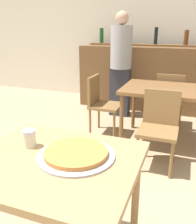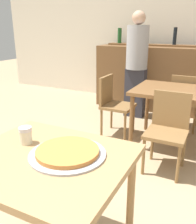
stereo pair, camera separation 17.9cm
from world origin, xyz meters
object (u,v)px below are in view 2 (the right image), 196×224
at_px(chair_far_side_left, 113,101).
at_px(cheese_shaker, 26,135).
at_px(pizza_tray, 68,153).
at_px(chair_far_side_front, 168,126).
at_px(person_standing, 137,62).
at_px(chair_far_side_back, 185,99).

bearing_deg(chair_far_side_left, cheese_shaker, -172.70).
bearing_deg(pizza_tray, chair_far_side_front, 78.12).
xyz_separation_m(chair_far_side_left, cheese_shaker, (0.25, -1.96, 0.34)).
height_order(chair_far_side_front, person_standing, person_standing).
height_order(chair_far_side_back, cheese_shaker, cheese_shaker).
bearing_deg(chair_far_side_left, chair_far_side_front, -123.80).
relative_size(chair_far_side_front, chair_far_side_back, 1.00).
relative_size(chair_far_side_back, chair_far_side_left, 1.00).
distance_m(chair_far_side_front, pizza_tray, 1.46).
bearing_deg(chair_far_side_front, chair_far_side_left, 146.20).
relative_size(chair_far_side_left, cheese_shaker, 7.63).
distance_m(pizza_tray, person_standing, 2.87).
bearing_deg(chair_far_side_front, person_standing, 120.13).
relative_size(pizza_tray, cheese_shaker, 4.07).
distance_m(chair_far_side_left, person_standing, 0.95).
height_order(chair_far_side_left, person_standing, person_standing).
bearing_deg(chair_far_side_back, pizza_tray, 83.40).
relative_size(chair_far_side_front, chair_far_side_left, 1.00).
height_order(chair_far_side_left, pizza_tray, chair_far_side_left).
distance_m(chair_far_side_front, chair_far_side_left, 1.03).
height_order(chair_far_side_front, chair_far_side_left, same).
bearing_deg(chair_far_side_front, cheese_shaker, -113.60).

